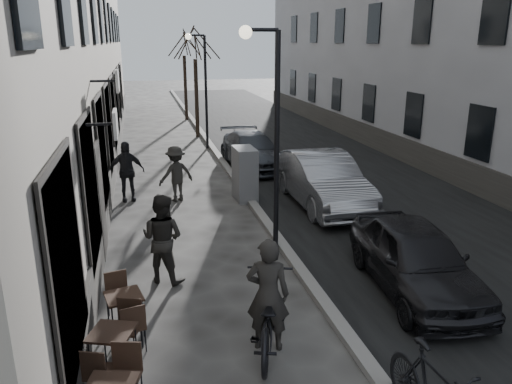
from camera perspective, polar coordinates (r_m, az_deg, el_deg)
name	(u,v)px	position (r m, az deg, el deg)	size (l,w,h in m)	color
road	(300,153)	(22.21, 5.07, 4.44)	(7.30, 60.00, 0.00)	black
kerb	(219,156)	(21.37, -4.30, 4.12)	(0.25, 60.00, 0.12)	gray
streetlamp_near	(270,118)	(11.08, 1.56, 8.49)	(0.90, 0.28, 5.09)	black
streetlamp_far	(202,79)	(22.83, -6.22, 12.76)	(0.90, 0.28, 5.09)	black
tree_near	(195,43)	(25.76, -7.02, 16.55)	(2.40, 2.40, 5.70)	black
tree_far	(184,42)	(31.73, -8.27, 16.56)	(2.40, 2.40, 5.70)	black
bistro_set_b	(113,348)	(7.97, -16.00, -16.79)	(0.89, 1.53, 0.87)	black
bistro_set_c	(125,310)	(8.91, -14.76, -12.91)	(0.70, 1.48, 0.85)	black
utility_cabinet	(245,174)	(15.46, -1.29, 2.08)	(0.60, 1.10, 1.64)	slate
bicycle	(268,315)	(8.22, 1.34, -13.89)	(0.77, 2.20, 1.15)	black
cyclist_rider	(268,295)	(8.04, 1.36, -11.64)	(0.69, 0.45, 1.89)	black
pedestrian_near	(163,238)	(10.35, -10.63, -5.20)	(0.91, 0.71, 1.88)	#262421
pedestrian_mid	(176,174)	(15.52, -9.12, 2.08)	(1.12, 0.64, 1.73)	#282623
pedestrian_far	(126,171)	(15.83, -14.61, 2.30)	(1.09, 0.46, 1.87)	black
car_near	(416,258)	(10.35, 17.78, -7.22)	(1.64, 4.08, 1.39)	black
car_mid	(323,180)	(15.03, 7.62, 1.37)	(1.67, 4.79, 1.58)	gray
car_far	(252,150)	(19.60, -0.42, 4.78)	(1.84, 4.53, 1.32)	#34373E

